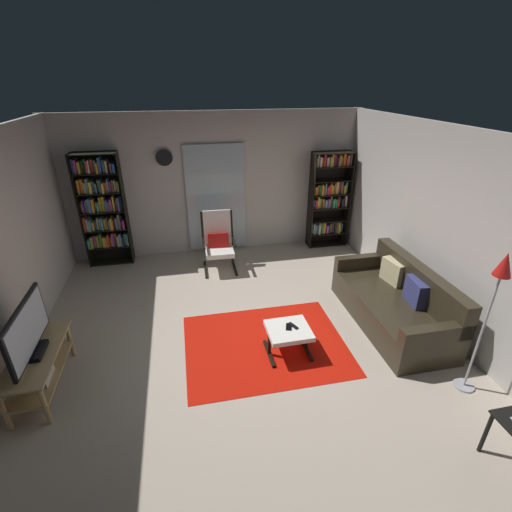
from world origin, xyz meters
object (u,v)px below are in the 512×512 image
at_px(ottoman, 288,333).
at_px(tv_remote, 293,326).
at_px(cell_phone, 289,327).
at_px(leather_sofa, 395,303).
at_px(floor_lamp_by_sofa, 497,288).
at_px(television, 28,332).
at_px(bookshelf_near_sofa, 329,198).
at_px(bookshelf_near_tv, 103,208).
at_px(wall_clock, 164,158).
at_px(tv_stand, 38,367).
at_px(lounge_armchair, 218,240).

bearing_deg(ottoman, tv_remote, 23.36).
bearing_deg(cell_phone, leather_sofa, 28.29).
bearing_deg(floor_lamp_by_sofa, television, 168.64).
bearing_deg(cell_phone, bookshelf_near_sofa, 78.93).
bearing_deg(television, bookshelf_near_tv, 84.64).
height_order(bookshelf_near_tv, wall_clock, bookshelf_near_tv).
xyz_separation_m(television, bookshelf_near_tv, (0.29, 3.09, 0.28)).
bearing_deg(bookshelf_near_sofa, leather_sofa, -91.00).
height_order(tv_stand, floor_lamp_by_sofa, floor_lamp_by_sofa).
relative_size(television, lounge_armchair, 0.97).
relative_size(television, wall_clock, 3.41).
height_order(bookshelf_near_sofa, leather_sofa, bookshelf_near_sofa).
distance_m(bookshelf_near_sofa, tv_remote, 3.46).
height_order(television, bookshelf_near_sofa, bookshelf_near_sofa).
height_order(bookshelf_near_tv, ottoman, bookshelf_near_tv).
height_order(tv_remote, wall_clock, wall_clock).
xyz_separation_m(cell_phone, floor_lamp_by_sofa, (1.77, -0.97, 0.91)).
distance_m(television, tv_remote, 2.89).
relative_size(tv_stand, tv_remote, 7.68).
bearing_deg(tv_stand, wall_clock, 66.36).
bearing_deg(bookshelf_near_tv, tv_stand, -95.37).
distance_m(tv_stand, bookshelf_near_tv, 3.21).
height_order(bookshelf_near_sofa, ottoman, bookshelf_near_sofa).
distance_m(ottoman, tv_remote, 0.10).
bearing_deg(leather_sofa, wall_clock, 136.20).
relative_size(leather_sofa, tv_remote, 13.71).
relative_size(television, tv_remote, 6.86).
relative_size(tv_stand, bookshelf_near_sofa, 0.59).
relative_size(tv_stand, television, 1.12).
bearing_deg(leather_sofa, cell_phone, -169.59).
xyz_separation_m(leather_sofa, floor_lamp_by_sofa, (0.15, -1.26, 0.97)).
distance_m(bookshelf_near_tv, leather_sofa, 5.02).
height_order(television, ottoman, television).
relative_size(tv_remote, cell_phone, 1.03).
height_order(television, wall_clock, wall_clock).
distance_m(lounge_armchair, floor_lamp_by_sofa, 4.21).
bearing_deg(leather_sofa, ottoman, -168.78).
xyz_separation_m(television, tv_remote, (2.86, 0.05, -0.40)).
xyz_separation_m(tv_stand, lounge_armchair, (2.22, 2.51, 0.21)).
bearing_deg(ottoman, floor_lamp_by_sofa, -27.88).
relative_size(bookshelf_near_tv, floor_lamp_by_sofa, 1.21).
height_order(bookshelf_near_sofa, lounge_armchair, bookshelf_near_sofa).
bearing_deg(television, tv_remote, 1.01).
bearing_deg(leather_sofa, bookshelf_near_sofa, 89.00).
relative_size(tv_stand, leather_sofa, 0.56).
xyz_separation_m(tv_stand, bookshelf_near_sofa, (4.47, 3.07, 0.66)).
xyz_separation_m(leather_sofa, lounge_armchair, (-2.20, 2.15, 0.23)).
xyz_separation_m(ottoman, wall_clock, (-1.38, 3.20, 1.55)).
distance_m(tv_stand, lounge_armchair, 3.36).
xyz_separation_m(floor_lamp_by_sofa, wall_clock, (-3.15, 4.14, 0.57)).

